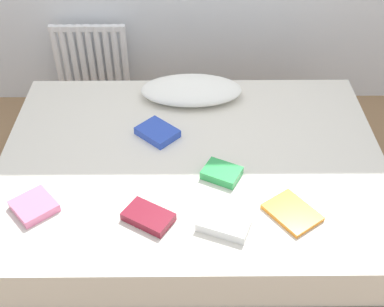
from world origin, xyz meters
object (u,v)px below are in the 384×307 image
(textbook_maroon, at_px, (148,217))
(textbook_blue, at_px, (157,132))
(radiator, at_px, (91,61))
(textbook_orange, at_px, (292,213))
(bed, at_px, (192,192))
(textbook_green, at_px, (222,173))
(textbook_white, at_px, (224,225))
(textbook_pink, at_px, (34,206))
(pillow, at_px, (192,90))

(textbook_maroon, height_order, textbook_blue, textbook_blue)
(radiator, xyz_separation_m, textbook_maroon, (0.51, -1.63, 0.14))
(textbook_orange, distance_m, textbook_blue, 0.85)
(bed, relative_size, textbook_green, 11.50)
(textbook_white, relative_size, textbook_green, 1.27)
(bed, height_order, textbook_blue, textbook_blue)
(textbook_white, distance_m, textbook_green, 0.33)
(textbook_pink, bearing_deg, bed, 75.90)
(radiator, xyz_separation_m, pillow, (0.71, -0.66, 0.18))
(textbook_pink, relative_size, textbook_orange, 0.77)
(radiator, height_order, textbook_orange, radiator)
(bed, bearing_deg, pillow, 89.89)
(textbook_orange, bearing_deg, textbook_green, -165.89)
(textbook_pink, bearing_deg, radiator, 138.91)
(textbook_green, bearing_deg, textbook_white, -64.24)
(radiator, relative_size, pillow, 0.91)
(radiator, relative_size, textbook_green, 3.08)
(textbook_white, distance_m, textbook_pink, 0.86)
(radiator, distance_m, textbook_maroon, 1.71)
(textbook_pink, xyz_separation_m, textbook_green, (0.86, 0.21, 0.00))
(pillow, relative_size, textbook_white, 2.67)
(radiator, distance_m, textbook_green, 1.60)
(pillow, bearing_deg, textbook_maroon, -101.55)
(textbook_orange, bearing_deg, bed, -167.81)
(textbook_maroon, bearing_deg, textbook_blue, 120.30)
(bed, bearing_deg, textbook_orange, -41.90)
(radiator, height_order, textbook_maroon, radiator)
(textbook_blue, distance_m, textbook_green, 0.46)
(bed, xyz_separation_m, textbook_pink, (-0.72, -0.36, 0.27))
(textbook_maroon, height_order, textbook_orange, textbook_maroon)
(bed, relative_size, textbook_white, 9.06)
(textbook_green, bearing_deg, textbook_pink, -138.76)
(pillow, height_order, textbook_green, pillow)
(radiator, relative_size, textbook_white, 2.43)
(bed, bearing_deg, textbook_blue, 135.85)
(textbook_pink, distance_m, textbook_orange, 1.16)
(pillow, bearing_deg, textbook_blue, -117.06)
(textbook_green, bearing_deg, pillow, 129.00)
(textbook_orange, bearing_deg, textbook_maroon, -123.39)
(textbook_blue, bearing_deg, textbook_white, -20.53)
(textbook_pink, relative_size, textbook_blue, 0.87)
(pillow, xyz_separation_m, textbook_white, (0.13, -1.02, -0.03))
(bed, distance_m, textbook_green, 0.34)
(textbook_white, xyz_separation_m, textbook_blue, (-0.32, 0.66, -0.00))
(textbook_maroon, xyz_separation_m, textbook_blue, (0.01, 0.61, 0.00))
(textbook_blue, bearing_deg, textbook_maroon, -47.56)
(bed, xyz_separation_m, radiator, (-0.70, 1.20, 0.13))
(textbook_maroon, distance_m, textbook_green, 0.44)
(bed, distance_m, textbook_white, 0.57)
(textbook_pink, bearing_deg, textbook_orange, 47.31)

